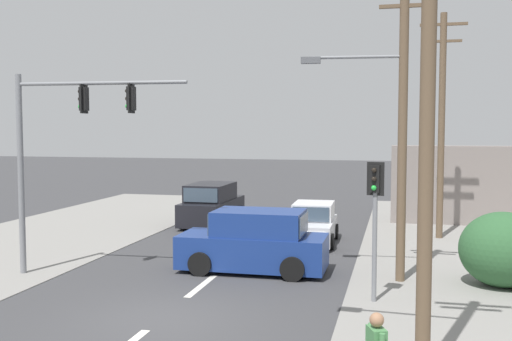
{
  "coord_description": "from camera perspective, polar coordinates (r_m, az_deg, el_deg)",
  "views": [
    {
      "loc": [
        5.29,
        -12.65,
        4.4
      ],
      "look_at": [
        1.33,
        4.0,
        3.19
      ],
      "focal_mm": 42.0,
      "sensor_mm": 36.0,
      "label": 1
    }
  ],
  "objects": [
    {
      "name": "lane_dash_far",
      "position": [
        21.77,
        -0.97,
        -7.6
      ],
      "size": [
        0.2,
        2.4,
        0.01
      ],
      "primitive_type": "cube",
      "color": "silver",
      "rests_on": "ground"
    },
    {
      "name": "traffic_signal_mast",
      "position": [
        18.56,
        -18.17,
        3.06
      ],
      "size": [
        5.29,
        0.52,
        6.0
      ],
      "color": "slate",
      "rests_on": "ground"
    },
    {
      "name": "lane_dash_mid",
      "position": [
        17.1,
        -5.2,
        -10.87
      ],
      "size": [
        0.2,
        2.4,
        0.01
      ],
      "primitive_type": "cube",
      "color": "silver",
      "rests_on": "ground"
    },
    {
      "name": "utility_pole_background_right",
      "position": [
        24.79,
        17.26,
        4.52
      ],
      "size": [
        1.8,
        0.26,
        8.9
      ],
      "color": "brown",
      "rests_on": "ground"
    },
    {
      "name": "suv_crossing_left",
      "position": [
        27.45,
        -4.24,
        -3.33
      ],
      "size": [
        2.12,
        4.57,
        1.9
      ],
      "color": "black",
      "rests_on": "ground"
    },
    {
      "name": "utility_pole_midground_right",
      "position": [
        17.42,
        13.33,
        5.28
      ],
      "size": [
        3.78,
        0.54,
        8.9
      ],
      "color": "brown",
      "rests_on": "ground"
    },
    {
      "name": "ground_plane",
      "position": [
        14.4,
        -9.12,
        -13.79
      ],
      "size": [
        140.0,
        140.0,
        0.0
      ],
      "primitive_type": "plane",
      "color": "#3A3A3D"
    },
    {
      "name": "utility_pole_foreground_right",
      "position": [
        10.55,
        15.32,
        8.33
      ],
      "size": [
        3.78,
        0.45,
        9.7
      ],
      "color": "brown",
      "rests_on": "ground"
    },
    {
      "name": "pedestal_signal_right_kerb",
      "position": [
        15.3,
        11.27,
        -3.48
      ],
      "size": [
        0.43,
        0.31,
        3.56
      ],
      "color": "slate",
      "rests_on": "ground"
    },
    {
      "name": "suv_receding_far",
      "position": [
        18.49,
        -0.15,
        -6.92
      ],
      "size": [
        4.55,
        2.07,
        1.9
      ],
      "color": "navy",
      "rests_on": "ground"
    },
    {
      "name": "hatchback_oncoming_near",
      "position": [
        23.15,
        5.45,
        -5.16
      ],
      "size": [
        1.86,
        3.68,
        1.53
      ],
      "color": "silver",
      "rests_on": "ground"
    },
    {
      "name": "roadside_bush",
      "position": [
        17.99,
        22.86,
        -7.2
      ],
      "size": [
        2.51,
        2.15,
        2.1
      ],
      "color": "#2D5B33",
      "rests_on": "ground"
    }
  ]
}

